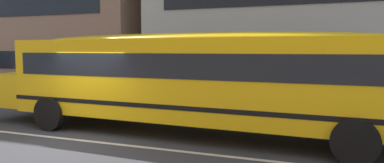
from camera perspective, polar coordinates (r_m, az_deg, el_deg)
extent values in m
plane|color=#38383D|center=(11.19, -17.30, -8.56)|extent=(400.00, 400.00, 0.00)
cube|color=gray|center=(17.49, -1.80, -3.48)|extent=(120.00, 3.00, 0.01)
cube|color=silver|center=(11.19, -17.30, -8.54)|extent=(110.00, 0.16, 0.01)
cube|color=yellow|center=(11.09, 0.41, 0.46)|extent=(11.79, 3.10, 2.34)
cube|color=yellow|center=(15.11, -23.62, -0.98)|extent=(1.79, 2.30, 1.17)
cube|color=black|center=(15.78, -25.67, -2.26)|extent=(0.31, 2.67, 0.38)
cube|color=black|center=(11.07, 0.41, 2.63)|extent=(11.09, 3.11, 0.68)
cube|color=black|center=(11.17, 0.40, -3.08)|extent=(11.81, 3.13, 0.13)
ellipsoid|color=yellow|center=(11.06, 0.41, 6.51)|extent=(11.32, 2.87, 0.38)
cylinder|color=red|center=(14.26, -11.05, 0.90)|extent=(0.49, 0.49, 0.03)
cylinder|color=black|center=(12.65, -21.03, -4.65)|extent=(1.07, 0.34, 1.06)
cylinder|color=black|center=(14.63, -13.67, -3.20)|extent=(1.07, 0.34, 1.06)
cylinder|color=black|center=(9.05, 23.77, -8.50)|extent=(1.07, 0.34, 1.06)
cylinder|color=black|center=(11.66, 23.80, -5.55)|extent=(1.07, 0.34, 1.06)
cube|color=black|center=(25.96, -26.43, 3.01)|extent=(13.86, 0.04, 1.10)
cube|color=black|center=(26.07, -26.71, 10.05)|extent=(13.86, 0.04, 1.10)
cube|color=black|center=(17.42, 17.06, 2.60)|extent=(14.08, 0.04, 1.10)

